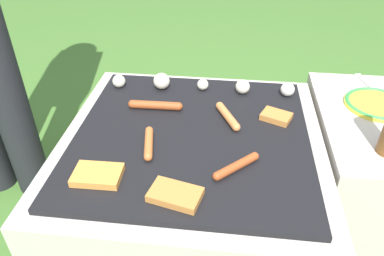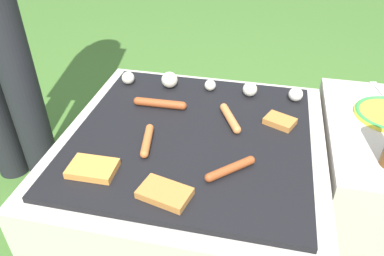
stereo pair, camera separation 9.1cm
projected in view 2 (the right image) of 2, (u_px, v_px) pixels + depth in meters
name	position (u px, v px, depth m)	size (l,w,h in m)	color
ground_plane	(192.00, 228.00, 1.40)	(14.00, 14.00, 0.00)	#3D6628
grill	(192.00, 186.00, 1.27)	(0.80, 0.80, 0.44)	#B2AA9E
side_ledge	(373.00, 180.00, 1.29)	(0.39, 0.61, 0.44)	#B2AA9E
sausage_front_center	(147.00, 140.00, 1.09)	(0.05, 0.15, 0.02)	#B7602D
sausage_front_left	(230.00, 118.00, 1.19)	(0.08, 0.14, 0.03)	#C6753D
sausage_back_center	(230.00, 169.00, 0.99)	(0.12, 0.12, 0.02)	#93421E
sausage_front_right	(160.00, 103.00, 1.26)	(0.18, 0.03, 0.03)	#93421E
bread_slice_left	(280.00, 121.00, 1.18)	(0.11, 0.10, 0.02)	#B27033
bread_slice_center	(93.00, 168.00, 1.00)	(0.13, 0.09, 0.02)	#D18438
bread_slice_right	(165.00, 193.00, 0.92)	(0.14, 0.11, 0.02)	#B27033
mushroom_row	(206.00, 85.00, 1.34)	(0.65, 0.06, 0.06)	beige
fork_utensil	(381.00, 93.00, 1.34)	(0.05, 0.17, 0.01)	silver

